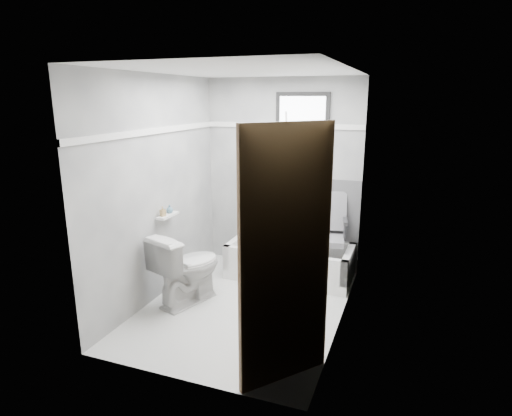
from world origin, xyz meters
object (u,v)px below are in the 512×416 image
at_px(soap_bottle_a, 163,211).
at_px(soap_bottle_b, 170,209).
at_px(office_chair, 324,234).
at_px(bathtub, 290,261).
at_px(door, 310,280).
at_px(toilet, 187,268).

bearing_deg(soap_bottle_a, soap_bottle_b, 90.00).
bearing_deg(office_chair, soap_bottle_b, -162.78).
distance_m(office_chair, soap_bottle_b, 1.82).
xyz_separation_m(bathtub, office_chair, (0.40, 0.05, 0.38)).
height_order(bathtub, door, door).
distance_m(bathtub, soap_bottle_a, 1.68).
bearing_deg(soap_bottle_b, office_chair, 28.48).
xyz_separation_m(bathtub, soap_bottle_b, (-1.17, -0.80, 0.75)).
bearing_deg(door, office_chair, 98.79).
relative_size(bathtub, office_chair, 1.60).
height_order(office_chair, soap_bottle_b, office_chair).
relative_size(office_chair, soap_bottle_a, 8.38).
height_order(office_chair, door, door).
relative_size(door, soap_bottle_b, 20.94).
height_order(soap_bottle_a, soap_bottle_b, soap_bottle_a).
bearing_deg(door, soap_bottle_a, 146.56).
height_order(bathtub, office_chair, office_chair).
bearing_deg(soap_bottle_b, door, -36.25).
bearing_deg(toilet, soap_bottle_b, -14.97).
distance_m(toilet, door, 2.08).
distance_m(toilet, soap_bottle_b, 0.69).
xyz_separation_m(bathtub, door, (0.75, -2.21, 0.79)).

